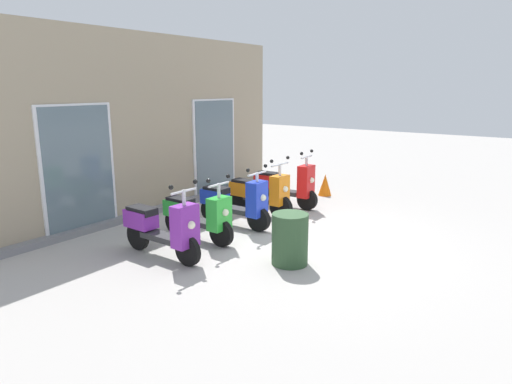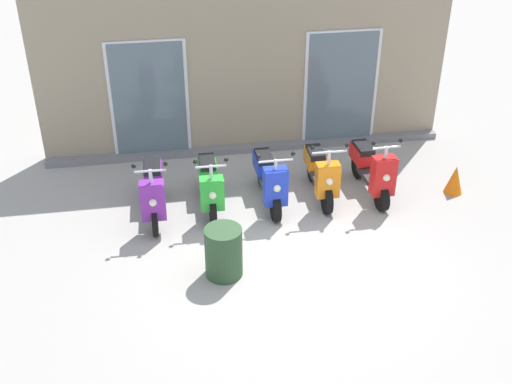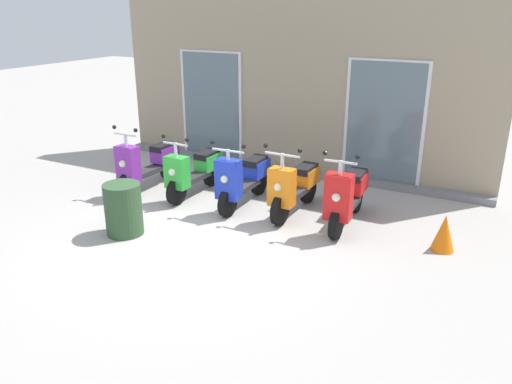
{
  "view_description": "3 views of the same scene",
  "coord_description": "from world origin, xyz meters",
  "px_view_note": "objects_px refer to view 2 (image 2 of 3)",
  "views": [
    {
      "loc": [
        -6.4,
        -3.81,
        2.59
      ],
      "look_at": [
        0.27,
        1.01,
        0.67
      ],
      "focal_mm": 31.93,
      "sensor_mm": 36.0,
      "label": 1
    },
    {
      "loc": [
        -1.68,
        -7.83,
        5.84
      ],
      "look_at": [
        -0.28,
        0.62,
        0.67
      ],
      "focal_mm": 45.12,
      "sensor_mm": 36.0,
      "label": 2
    },
    {
      "loc": [
        3.96,
        -5.63,
        3.2
      ],
      "look_at": [
        0.73,
        0.51,
        0.62
      ],
      "focal_mm": 35.64,
      "sensor_mm": 36.0,
      "label": 3
    }
  ],
  "objects_px": {
    "traffic_cone": "(455,179)",
    "scooter_red": "(372,170)",
    "trash_bin": "(224,252)",
    "scooter_blue": "(269,179)",
    "scooter_purple": "(153,190)",
    "scooter_green": "(210,184)",
    "scooter_orange": "(320,173)"
  },
  "relations": [
    {
      "from": "traffic_cone",
      "to": "scooter_red",
      "type": "bearing_deg",
      "value": 172.4
    },
    {
      "from": "scooter_red",
      "to": "traffic_cone",
      "type": "distance_m",
      "value": 1.49
    },
    {
      "from": "scooter_red",
      "to": "trash_bin",
      "type": "height_order",
      "value": "scooter_red"
    },
    {
      "from": "scooter_orange",
      "to": "trash_bin",
      "type": "relative_size",
      "value": 2.02
    },
    {
      "from": "scooter_green",
      "to": "scooter_blue",
      "type": "relative_size",
      "value": 0.97
    },
    {
      "from": "scooter_purple",
      "to": "scooter_red",
      "type": "height_order",
      "value": "scooter_red"
    },
    {
      "from": "scooter_purple",
      "to": "scooter_green",
      "type": "xyz_separation_m",
      "value": [
        0.93,
        0.13,
        -0.05
      ]
    },
    {
      "from": "scooter_red",
      "to": "trash_bin",
      "type": "bearing_deg",
      "value": -146.94
    },
    {
      "from": "trash_bin",
      "to": "scooter_purple",
      "type": "bearing_deg",
      "value": 118.74
    },
    {
      "from": "scooter_red",
      "to": "scooter_purple",
      "type": "bearing_deg",
      "value": -178.38
    },
    {
      "from": "scooter_red",
      "to": "traffic_cone",
      "type": "bearing_deg",
      "value": -7.6
    },
    {
      "from": "scooter_orange",
      "to": "trash_bin",
      "type": "xyz_separation_m",
      "value": [
        -1.89,
        -1.88,
        -0.07
      ]
    },
    {
      "from": "scooter_red",
      "to": "traffic_cone",
      "type": "xyz_separation_m",
      "value": [
        1.46,
        -0.19,
        -0.22
      ]
    },
    {
      "from": "scooter_red",
      "to": "trash_bin",
      "type": "relative_size",
      "value": 2.03
    },
    {
      "from": "scooter_blue",
      "to": "scooter_orange",
      "type": "xyz_separation_m",
      "value": [
        0.9,
        0.07,
        -0.01
      ]
    },
    {
      "from": "scooter_green",
      "to": "scooter_orange",
      "type": "bearing_deg",
      "value": 1.31
    },
    {
      "from": "scooter_blue",
      "to": "trash_bin",
      "type": "relative_size",
      "value": 2.04
    },
    {
      "from": "traffic_cone",
      "to": "trash_bin",
      "type": "bearing_deg",
      "value": -159.12
    },
    {
      "from": "scooter_red",
      "to": "traffic_cone",
      "type": "height_order",
      "value": "scooter_red"
    },
    {
      "from": "scooter_purple",
      "to": "scooter_green",
      "type": "relative_size",
      "value": 1.04
    },
    {
      "from": "scooter_purple",
      "to": "trash_bin",
      "type": "height_order",
      "value": "scooter_purple"
    },
    {
      "from": "scooter_green",
      "to": "scooter_orange",
      "type": "relative_size",
      "value": 0.98
    },
    {
      "from": "traffic_cone",
      "to": "scooter_green",
      "type": "bearing_deg",
      "value": 177.02
    },
    {
      "from": "scooter_blue",
      "to": "traffic_cone",
      "type": "bearing_deg",
      "value": -3.37
    },
    {
      "from": "trash_bin",
      "to": "traffic_cone",
      "type": "xyz_separation_m",
      "value": [
        4.24,
        1.62,
        -0.13
      ]
    },
    {
      "from": "scooter_purple",
      "to": "scooter_red",
      "type": "relative_size",
      "value": 1.02
    },
    {
      "from": "scooter_blue",
      "to": "traffic_cone",
      "type": "relative_size",
      "value": 3.03
    },
    {
      "from": "scooter_purple",
      "to": "traffic_cone",
      "type": "xyz_separation_m",
      "value": [
        5.17,
        -0.09,
        -0.24
      ]
    },
    {
      "from": "scooter_blue",
      "to": "scooter_red",
      "type": "bearing_deg",
      "value": 0.1
    },
    {
      "from": "scooter_orange",
      "to": "traffic_cone",
      "type": "distance_m",
      "value": 2.37
    },
    {
      "from": "scooter_blue",
      "to": "scooter_red",
      "type": "height_order",
      "value": "scooter_red"
    },
    {
      "from": "trash_bin",
      "to": "traffic_cone",
      "type": "relative_size",
      "value": 1.48
    }
  ]
}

